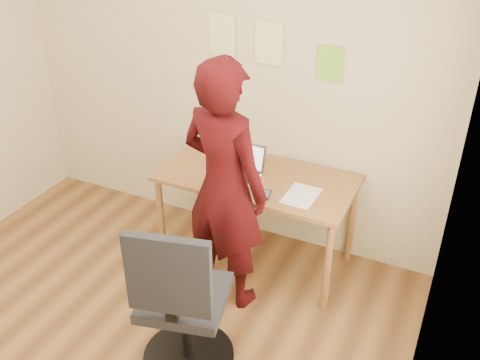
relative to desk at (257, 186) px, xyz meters
The scene contains 10 objects.
room 1.61m from the desk, 108.28° to the right, with size 3.58×3.58×2.78m.
desk is the anchor object (origin of this frame).
laptop 0.18m from the desk, 167.07° to the right, with size 0.30×0.27×0.21m.
paper_sheet 0.40m from the desk, 17.16° to the right, with size 0.21×0.29×0.00m, color white.
phone 0.28m from the desk, 52.74° to the right, with size 0.08×0.12×0.01m.
wall_note_left 1.12m from the desk, 141.44° to the left, with size 0.21×0.00×0.30m, color #EFE08F.
wall_note_mid 1.01m from the desk, 103.33° to the left, with size 0.21×0.00×0.30m, color #EFE08F.
wall_note_right 1.00m from the desk, 44.54° to the left, with size 0.18×0.00×0.24m, color #89D22F.
office_chair 1.17m from the desk, 87.81° to the right, with size 0.58×0.59×1.08m.
person 0.49m from the desk, 95.20° to the right, with size 0.64×0.42×1.74m, color #340708.
Camera 1 is at (1.77, -1.67, 2.63)m, focal length 40.00 mm.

